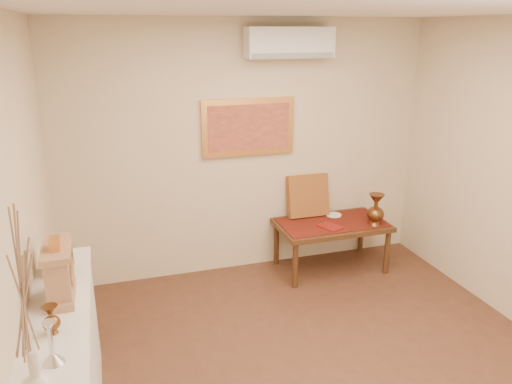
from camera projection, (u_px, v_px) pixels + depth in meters
name	position (u px, v px, depth m)	size (l,w,h in m)	color
ceiling	(358.00, 6.00, 2.87)	(4.50, 4.50, 0.00)	white
wall_back	(248.00, 150.00, 5.33)	(4.00, 0.02, 2.70)	beige
wall_left	(14.00, 265.00, 2.71)	(0.02, 4.50, 2.70)	beige
white_vase	(28.00, 328.00, 1.93)	(0.19, 0.19, 0.98)	white
candlestick	(51.00, 342.00, 2.47)	(0.11, 0.11, 0.24)	silver
brass_urn_small	(50.00, 316.00, 2.72)	(0.10, 0.10, 0.22)	brown
table_cloth	(332.00, 223.00, 5.48)	(1.14, 0.59, 0.01)	#5E190F
brass_urn_tall	(376.00, 206.00, 5.35)	(0.19, 0.19, 0.42)	brown
plate	(334.00, 215.00, 5.68)	(0.18, 0.18, 0.01)	white
menu	(330.00, 227.00, 5.34)	(0.18, 0.25, 0.01)	maroon
cushion	(308.00, 196.00, 5.61)	(0.47, 0.10, 0.47)	maroon
mantel_clock	(59.00, 273.00, 3.05)	(0.17, 0.36, 0.41)	tan
wooden_chest	(60.00, 255.00, 3.42)	(0.16, 0.21, 0.24)	tan
low_table	(332.00, 228.00, 5.50)	(1.20, 0.70, 0.55)	#472A15
painting	(248.00, 127.00, 5.22)	(1.00, 0.06, 0.60)	#DA9145
ac_unit	(289.00, 43.00, 4.98)	(0.90, 0.25, 0.30)	silver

